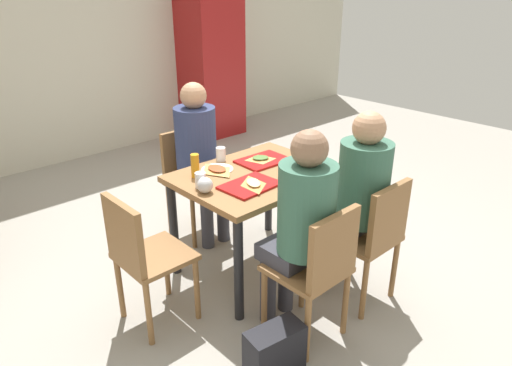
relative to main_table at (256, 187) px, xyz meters
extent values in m
cube|color=#9E998E|center=(0.00, 0.00, -0.66)|extent=(10.00, 10.00, 0.02)
cube|color=beige|center=(0.00, 3.20, 0.75)|extent=(10.00, 0.10, 2.80)
cube|color=olive|center=(0.00, 0.00, 0.09)|extent=(1.06, 0.82, 0.04)
cylinder|color=black|center=(-0.47, -0.35, -0.29)|extent=(0.06, 0.06, 0.72)
cylinder|color=black|center=(0.47, -0.35, -0.29)|extent=(0.06, 0.06, 0.72)
cylinder|color=black|center=(-0.47, 0.35, -0.29)|extent=(0.06, 0.06, 0.72)
cylinder|color=black|center=(0.47, 0.35, -0.29)|extent=(0.06, 0.06, 0.72)
cube|color=olive|center=(-0.26, -0.71, -0.20)|extent=(0.40, 0.40, 0.03)
cube|color=olive|center=(-0.26, -0.89, 0.01)|extent=(0.38, 0.04, 0.40)
cylinder|color=olive|center=(-0.43, -0.54, -0.43)|extent=(0.04, 0.04, 0.44)
cylinder|color=olive|center=(-0.09, -0.54, -0.43)|extent=(0.04, 0.04, 0.44)
cylinder|color=olive|center=(-0.43, -0.88, -0.43)|extent=(0.04, 0.04, 0.44)
cylinder|color=olive|center=(-0.09, -0.88, -0.43)|extent=(0.04, 0.04, 0.44)
cube|color=olive|center=(0.26, -0.71, -0.20)|extent=(0.40, 0.40, 0.03)
cube|color=olive|center=(0.26, -0.89, 0.01)|extent=(0.38, 0.04, 0.40)
cylinder|color=olive|center=(0.09, -0.54, -0.43)|extent=(0.04, 0.04, 0.44)
cylinder|color=olive|center=(0.43, -0.54, -0.43)|extent=(0.04, 0.04, 0.44)
cylinder|color=olive|center=(0.09, -0.88, -0.43)|extent=(0.04, 0.04, 0.44)
cylinder|color=olive|center=(0.43, -0.88, -0.43)|extent=(0.04, 0.04, 0.44)
cube|color=olive|center=(0.00, 0.71, -0.20)|extent=(0.40, 0.40, 0.03)
cube|color=olive|center=(0.00, 0.89, 0.01)|extent=(0.38, 0.04, 0.40)
cylinder|color=olive|center=(0.17, 0.54, -0.43)|extent=(0.04, 0.04, 0.44)
cylinder|color=olive|center=(-0.17, 0.54, -0.43)|extent=(0.04, 0.04, 0.44)
cylinder|color=olive|center=(0.17, 0.88, -0.43)|extent=(0.04, 0.04, 0.44)
cylinder|color=olive|center=(-0.17, 0.88, -0.43)|extent=(0.04, 0.04, 0.44)
cube|color=olive|center=(-0.83, 0.00, -0.20)|extent=(0.40, 0.40, 0.03)
cube|color=olive|center=(-1.01, 0.00, 0.01)|extent=(0.04, 0.38, 0.40)
cylinder|color=olive|center=(-0.66, 0.17, -0.43)|extent=(0.04, 0.04, 0.44)
cylinder|color=olive|center=(-0.66, -0.17, -0.43)|extent=(0.04, 0.04, 0.44)
cylinder|color=olive|center=(-1.00, 0.17, -0.43)|extent=(0.04, 0.04, 0.44)
cylinder|color=olive|center=(-1.00, -0.17, -0.43)|extent=(0.04, 0.04, 0.44)
cylinder|color=#383842|center=(-0.34, -0.48, -0.42)|extent=(0.10, 0.10, 0.47)
cylinder|color=#383842|center=(-0.18, -0.48, -0.42)|extent=(0.10, 0.10, 0.47)
cube|color=#383842|center=(-0.26, -0.58, -0.14)|extent=(0.32, 0.28, 0.10)
cylinder|color=#386651|center=(-0.26, -0.69, 0.17)|extent=(0.32, 0.32, 0.52)
sphere|color=#8C664C|center=(-0.26, -0.69, 0.52)|extent=(0.20, 0.20, 0.20)
cylinder|color=#383842|center=(0.18, -0.48, -0.42)|extent=(0.10, 0.10, 0.47)
cylinder|color=#383842|center=(0.34, -0.48, -0.42)|extent=(0.10, 0.10, 0.47)
cube|color=#383842|center=(0.26, -0.58, -0.14)|extent=(0.32, 0.28, 0.10)
cylinder|color=#386651|center=(0.26, -0.69, 0.17)|extent=(0.32, 0.32, 0.52)
sphere|color=tan|center=(0.26, -0.69, 0.52)|extent=(0.20, 0.20, 0.20)
cylinder|color=#383842|center=(0.08, 0.48, -0.42)|extent=(0.10, 0.10, 0.47)
cylinder|color=#383842|center=(-0.08, 0.48, -0.42)|extent=(0.10, 0.10, 0.47)
cube|color=#383842|center=(0.00, 0.58, -0.14)|extent=(0.32, 0.28, 0.10)
cylinder|color=navy|center=(0.00, 0.69, 0.17)|extent=(0.32, 0.32, 0.52)
sphere|color=tan|center=(0.00, 0.69, 0.52)|extent=(0.20, 0.20, 0.20)
cube|color=#B21414|center=(-0.18, -0.14, 0.12)|extent=(0.37, 0.28, 0.02)
cube|color=#B21414|center=(0.18, 0.12, 0.12)|extent=(0.37, 0.27, 0.02)
cylinder|color=white|center=(-0.16, 0.22, 0.11)|extent=(0.22, 0.22, 0.01)
cylinder|color=white|center=(0.16, -0.22, 0.11)|extent=(0.22, 0.22, 0.01)
pyramid|color=#C68C47|center=(-0.17, -0.16, 0.13)|extent=(0.21, 0.25, 0.01)
ellipsoid|color=#D8C67F|center=(-0.17, -0.16, 0.14)|extent=(0.15, 0.17, 0.01)
pyramid|color=tan|center=(0.17, 0.14, 0.13)|extent=(0.22, 0.21, 0.01)
ellipsoid|color=#4C7233|center=(0.17, 0.14, 0.14)|extent=(0.15, 0.15, 0.01)
pyramid|color=tan|center=(-0.18, 0.20, 0.12)|extent=(0.18, 0.24, 0.01)
ellipsoid|color=#B74723|center=(-0.18, 0.20, 0.13)|extent=(0.13, 0.17, 0.01)
cylinder|color=white|center=(-0.03, 0.35, 0.16)|extent=(0.07, 0.07, 0.10)
cylinder|color=white|center=(0.03, -0.35, 0.16)|extent=(0.07, 0.07, 0.10)
cylinder|color=white|center=(-0.42, 0.06, 0.16)|extent=(0.07, 0.07, 0.10)
cylinder|color=#B7BCC6|center=(0.45, 0.02, 0.17)|extent=(0.07, 0.07, 0.12)
cylinder|color=orange|center=(-0.34, 0.22, 0.19)|extent=(0.06, 0.06, 0.16)
sphere|color=silver|center=(-0.45, -0.02, 0.16)|extent=(0.10, 0.10, 0.10)
cube|color=black|center=(-0.61, -0.81, -0.51)|extent=(0.34, 0.21, 0.28)
cube|color=maroon|center=(1.84, 2.85, 0.30)|extent=(0.70, 0.60, 1.90)
camera|label=1|loc=(-2.01, -2.16, 1.32)|focal=32.81mm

